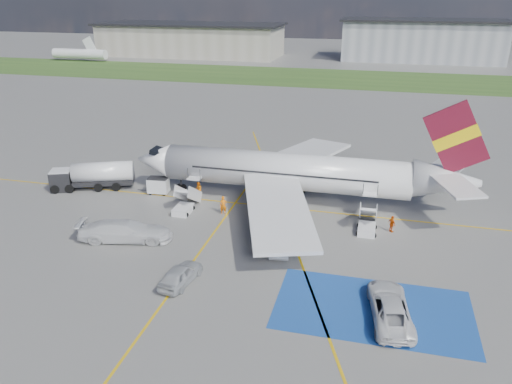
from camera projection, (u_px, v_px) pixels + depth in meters
ground at (253, 264)px, 41.77m from camera, size 400.00×400.00×0.00m
grass_strip at (345, 79)px, 127.01m from camera, size 400.00×30.00×0.01m
taxiway_line_main at (281, 208)px, 52.53m from camera, size 120.00×0.20×0.01m
taxiway_line_cross at (145, 328)px, 33.92m from camera, size 0.20×60.00×0.01m
taxiway_line_diag at (281, 208)px, 52.53m from camera, size 20.71×56.45×0.01m
staging_box at (373, 309)px, 35.93m from camera, size 14.00×8.00×0.01m
terminal_west at (191, 40)px, 168.89m from camera, size 60.00×22.00×10.00m
terminal_centre at (422, 41)px, 156.13m from camera, size 48.00×18.00×12.00m
airliner at (299, 172)px, 52.70m from camera, size 36.81×32.95×11.92m
airstairs_fwd at (185, 206)px, 51.48m from camera, size 1.90×5.20×3.60m
airstairs_aft at (367, 225)px, 47.32m from camera, size 1.90×5.20×3.60m
fuel_tanker at (93, 178)px, 57.11m from camera, size 9.37×5.51×3.12m
gpu_cart at (158, 186)px, 55.86m from camera, size 2.39×1.67×1.89m
car_silver_a at (180, 274)px, 38.82m from camera, size 2.54×4.85×1.57m
car_silver_b at (280, 242)px, 43.74m from camera, size 2.41×4.98×1.57m
van_white_a at (390, 304)px, 34.74m from camera, size 3.35×5.90×2.10m
van_white_b at (125, 228)px, 45.32m from camera, size 6.80×3.93×2.50m
crew_fwd at (223, 205)px, 50.70m from camera, size 0.77×0.57×1.94m
crew_nose at (199, 189)px, 55.01m from camera, size 1.02×1.05×1.70m
crew_aft at (392, 224)px, 47.00m from camera, size 0.92×1.03×1.67m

